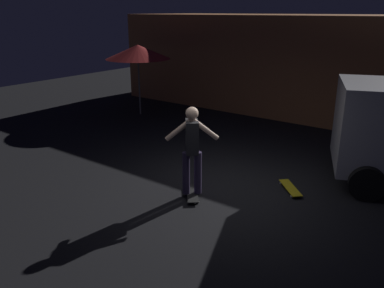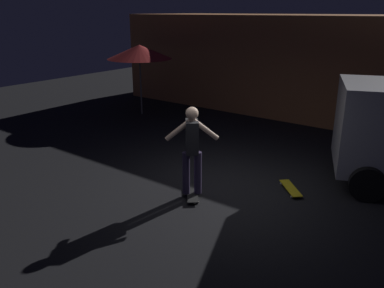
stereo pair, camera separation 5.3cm
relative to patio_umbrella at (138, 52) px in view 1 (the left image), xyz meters
The scene contains 6 objects.
ground_plane 6.75m from the patio_umbrella, 32.60° to the right, with size 28.00×28.00×0.00m, color black.
low_building 6.18m from the patio_umbrella, 42.38° to the left, with size 13.93×4.32×3.21m.
patio_umbrella is the anchor object (origin of this frame).
skateboard_ridden 6.78m from the patio_umbrella, 37.77° to the right, with size 0.66×0.72×0.07m.
skateboard_spare 7.31m from the patio_umbrella, 21.91° to the right, with size 0.68×0.70×0.07m.
skater 6.56m from the patio_umbrella, 37.77° to the right, with size 0.81×0.71×1.67m.
Camera 1 is at (3.73, -5.94, 3.36)m, focal length 36.80 mm.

